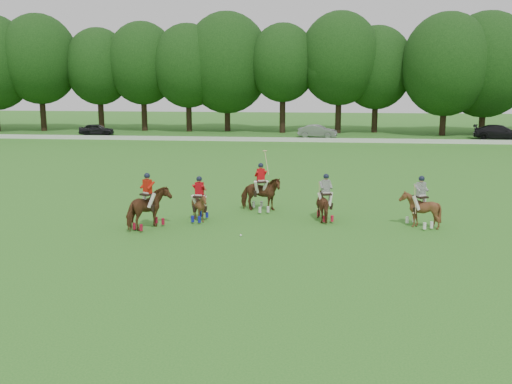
# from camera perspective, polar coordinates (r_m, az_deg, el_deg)

# --- Properties ---
(ground) EXTENTS (180.00, 180.00, 0.00)m
(ground) POSITION_cam_1_polar(r_m,az_deg,el_deg) (22.39, -5.14, -5.53)
(ground) COLOR #286E1F
(ground) RESTS_ON ground
(tree_line) EXTENTS (117.98, 14.32, 14.75)m
(tree_line) POSITION_cam_1_polar(r_m,az_deg,el_deg) (69.18, 2.97, 12.75)
(tree_line) COLOR black
(tree_line) RESTS_ON ground
(boundary_rail) EXTENTS (120.00, 0.10, 0.44)m
(boundary_rail) POSITION_cam_1_polar(r_m,az_deg,el_deg) (59.48, 2.07, 5.27)
(boundary_rail) COLOR white
(boundary_rail) RESTS_ON ground
(car_left) EXTENTS (4.14, 2.22, 1.34)m
(car_left) POSITION_cam_1_polar(r_m,az_deg,el_deg) (68.67, -15.65, 6.05)
(car_left) COLOR black
(car_left) RESTS_ON ground
(car_mid) EXTENTS (4.44, 2.10, 1.41)m
(car_mid) POSITION_cam_1_polar(r_m,az_deg,el_deg) (63.76, 6.18, 6.05)
(car_mid) COLOR gray
(car_mid) RESTS_ON ground
(car_right) EXTENTS (5.83, 3.74, 1.57)m
(car_right) POSITION_cam_1_polar(r_m,az_deg,el_deg) (66.62, 23.22, 5.50)
(car_right) COLOR black
(car_right) RESTS_ON ground
(polo_red_a) EXTENTS (1.88, 2.31, 2.47)m
(polo_red_a) POSITION_cam_1_polar(r_m,az_deg,el_deg) (25.24, -10.73, -1.62)
(polo_red_a) COLOR #502815
(polo_red_a) RESTS_ON ground
(polo_red_b) EXTENTS (2.11, 1.96, 2.95)m
(polo_red_b) POSITION_cam_1_polar(r_m,az_deg,el_deg) (28.07, 0.47, -0.19)
(polo_red_b) COLOR #502815
(polo_red_b) RESTS_ON ground
(polo_red_c) EXTENTS (1.28, 1.40, 2.10)m
(polo_red_c) POSITION_cam_1_polar(r_m,az_deg,el_deg) (26.22, -5.66, -1.37)
(polo_red_c) COLOR #502815
(polo_red_c) RESTS_ON ground
(polo_stripe_a) EXTENTS (1.21, 1.88, 2.19)m
(polo_stripe_a) POSITION_cam_1_polar(r_m,az_deg,el_deg) (26.43, 6.96, -1.21)
(polo_stripe_a) COLOR #502815
(polo_stripe_a) RESTS_ON ground
(polo_stripe_b) EXTENTS (1.84, 1.90, 2.30)m
(polo_stripe_b) POSITION_cam_1_polar(r_m,az_deg,el_deg) (26.06, 16.07, -1.64)
(polo_stripe_b) COLOR #502815
(polo_stripe_b) RESTS_ON ground
(polo_ball) EXTENTS (0.09, 0.09, 0.09)m
(polo_ball) POSITION_cam_1_polar(r_m,az_deg,el_deg) (23.80, -1.54, -4.35)
(polo_ball) COLOR white
(polo_ball) RESTS_ON ground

